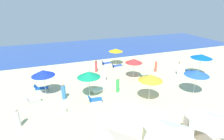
{
  "coord_description": "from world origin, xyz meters",
  "views": [
    {
      "loc": [
        -6.06,
        -10.19,
        8.69
      ],
      "look_at": [
        0.62,
        7.77,
        1.23
      ],
      "focal_mm": 29.0,
      "sensor_mm": 36.0,
      "label": 1
    }
  ],
  "objects_px": {
    "umbrella_0": "(134,61)",
    "cooler_box_1": "(64,109)",
    "lounge_chair_3_0": "(41,88)",
    "beachgoer_4": "(96,66)",
    "umbrella_3": "(43,73)",
    "lounge_chair_2_0": "(190,72)",
    "umbrella_1": "(116,50)",
    "beachgoer_5": "(64,92)",
    "beachgoer_1": "(179,69)",
    "beachgoer_3": "(17,119)",
    "cooler_box_2": "(92,77)",
    "lounge_chair_3_1": "(33,100)",
    "lounge_chair_5_0": "(96,90)",
    "lounge_chair_1_1": "(117,66)",
    "umbrella_2": "(202,56)",
    "beachgoer_0": "(104,75)",
    "umbrella_4": "(151,78)",
    "beach_ball_0": "(94,74)",
    "lounge_chair_0_0": "(145,76)",
    "umbrella_5": "(89,74)",
    "beachgoer_2": "(156,66)",
    "umbrella_6": "(197,73)",
    "cabana_2": "(208,136)",
    "lounge_chair_5_1": "(95,100)",
    "beachgoer_6": "(118,85)",
    "lounge_chair_1_0": "(106,63)"
  },
  "relations": [
    {
      "from": "umbrella_0",
      "to": "beachgoer_0",
      "type": "height_order",
      "value": "umbrella_0"
    },
    {
      "from": "beachgoer_3",
      "to": "beach_ball_0",
      "type": "bearing_deg",
      "value": 156.1
    },
    {
      "from": "umbrella_2",
      "to": "umbrella_4",
      "type": "bearing_deg",
      "value": -161.55
    },
    {
      "from": "umbrella_2",
      "to": "beachgoer_6",
      "type": "relative_size",
      "value": 1.72
    },
    {
      "from": "umbrella_4",
      "to": "beachgoer_3",
      "type": "relative_size",
      "value": 1.65
    },
    {
      "from": "lounge_chair_5_0",
      "to": "beachgoer_6",
      "type": "height_order",
      "value": "beachgoer_6"
    },
    {
      "from": "lounge_chair_1_1",
      "to": "beachgoer_3",
      "type": "bearing_deg",
      "value": 123.31
    },
    {
      "from": "lounge_chair_5_1",
      "to": "cooler_box_1",
      "type": "xyz_separation_m",
      "value": [
        -2.79,
        -0.56,
        -0.05
      ]
    },
    {
      "from": "lounge_chair_1_1",
      "to": "cooler_box_2",
      "type": "bearing_deg",
      "value": 115.91
    },
    {
      "from": "lounge_chair_5_0",
      "to": "beachgoer_3",
      "type": "relative_size",
      "value": 1.05
    },
    {
      "from": "umbrella_2",
      "to": "lounge_chair_3_0",
      "type": "bearing_deg",
      "value": 171.68
    },
    {
      "from": "umbrella_5",
      "to": "lounge_chair_3_1",
      "type": "bearing_deg",
      "value": 171.13
    },
    {
      "from": "umbrella_0",
      "to": "beachgoer_4",
      "type": "bearing_deg",
      "value": 136.0
    },
    {
      "from": "umbrella_4",
      "to": "beachgoer_6",
      "type": "bearing_deg",
      "value": 130.05
    },
    {
      "from": "lounge_chair_3_0",
      "to": "beachgoer_4",
      "type": "bearing_deg",
      "value": -56.72
    },
    {
      "from": "umbrella_3",
      "to": "lounge_chair_2_0",
      "type": "bearing_deg",
      "value": -2.26
    },
    {
      "from": "cooler_box_2",
      "to": "lounge_chair_3_1",
      "type": "bearing_deg",
      "value": 104.75
    },
    {
      "from": "lounge_chair_5_0",
      "to": "beachgoer_3",
      "type": "xyz_separation_m",
      "value": [
        -6.81,
        -3.26,
        0.48
      ]
    },
    {
      "from": "lounge_chair_1_0",
      "to": "umbrella_5",
      "type": "relative_size",
      "value": 0.57
    },
    {
      "from": "beachgoer_0",
      "to": "cooler_box_2",
      "type": "height_order",
      "value": "beachgoer_0"
    },
    {
      "from": "lounge_chair_0_0",
      "to": "umbrella_4",
      "type": "xyz_separation_m",
      "value": [
        -2.2,
        -4.5,
        2.04
      ]
    },
    {
      "from": "lounge_chair_3_0",
      "to": "beachgoer_4",
      "type": "distance_m",
      "value": 7.4
    },
    {
      "from": "cooler_box_1",
      "to": "umbrella_0",
      "type": "bearing_deg",
      "value": -71.34
    },
    {
      "from": "lounge_chair_0_0",
      "to": "umbrella_1",
      "type": "height_order",
      "value": "umbrella_1"
    },
    {
      "from": "lounge_chair_3_1",
      "to": "lounge_chair_5_1",
      "type": "bearing_deg",
      "value": -129.89
    },
    {
      "from": "umbrella_1",
      "to": "beachgoer_5",
      "type": "distance_m",
      "value": 10.84
    },
    {
      "from": "lounge_chair_2_0",
      "to": "lounge_chair_5_0",
      "type": "distance_m",
      "value": 12.35
    },
    {
      "from": "cabana_2",
      "to": "cooler_box_1",
      "type": "distance_m",
      "value": 10.57
    },
    {
      "from": "cabana_2",
      "to": "umbrella_3",
      "type": "xyz_separation_m",
      "value": [
        -8.71,
        11.12,
        0.92
      ]
    },
    {
      "from": "lounge_chair_2_0",
      "to": "beachgoer_4",
      "type": "xyz_separation_m",
      "value": [
        -10.88,
        4.76,
        0.49
      ]
    },
    {
      "from": "lounge_chair_2_0",
      "to": "cooler_box_1",
      "type": "distance_m",
      "value": 16.11
    },
    {
      "from": "umbrella_0",
      "to": "cooler_box_1",
      "type": "xyz_separation_m",
      "value": [
        -8.54,
        -4.28,
        -1.92
      ]
    },
    {
      "from": "lounge_chair_5_1",
      "to": "beachgoer_2",
      "type": "relative_size",
      "value": 0.87
    },
    {
      "from": "umbrella_6",
      "to": "beach_ball_0",
      "type": "bearing_deg",
      "value": 135.4
    },
    {
      "from": "beachgoer_1",
      "to": "beachgoer_3",
      "type": "xyz_separation_m",
      "value": [
        -17.48,
        -4.0,
        -0.1
      ]
    },
    {
      "from": "beachgoer_1",
      "to": "beachgoer_3",
      "type": "distance_m",
      "value": 17.93
    },
    {
      "from": "lounge_chair_3_0",
      "to": "beachgoer_5",
      "type": "height_order",
      "value": "beachgoer_5"
    },
    {
      "from": "umbrella_1",
      "to": "lounge_chair_3_1",
      "type": "xyz_separation_m",
      "value": [
        -10.73,
        -6.84,
        -1.9
      ]
    },
    {
      "from": "beachgoer_0",
      "to": "beachgoer_3",
      "type": "height_order",
      "value": "beachgoer_0"
    },
    {
      "from": "cabana_2",
      "to": "beachgoer_6",
      "type": "height_order",
      "value": "cabana_2"
    },
    {
      "from": "lounge_chair_5_0",
      "to": "umbrella_1",
      "type": "bearing_deg",
      "value": -48.12
    },
    {
      "from": "umbrella_0",
      "to": "lounge_chair_0_0",
      "type": "relative_size",
      "value": 1.73
    },
    {
      "from": "umbrella_1",
      "to": "beachgoer_2",
      "type": "relative_size",
      "value": 1.55
    },
    {
      "from": "lounge_chair_1_1",
      "to": "lounge_chair_5_0",
      "type": "xyz_separation_m",
      "value": [
        -4.55,
        -5.87,
        0.0
      ]
    },
    {
      "from": "umbrella_4",
      "to": "cooler_box_2",
      "type": "height_order",
      "value": "umbrella_4"
    },
    {
      "from": "umbrella_1",
      "to": "lounge_chair_1_1",
      "type": "distance_m",
      "value": 2.18
    },
    {
      "from": "umbrella_5",
      "to": "beachgoer_2",
      "type": "relative_size",
      "value": 1.73
    },
    {
      "from": "cabana_2",
      "to": "umbrella_2",
      "type": "xyz_separation_m",
      "value": [
        8.87,
        9.52,
        1.15
      ]
    },
    {
      "from": "umbrella_5",
      "to": "beach_ball_0",
      "type": "bearing_deg",
      "value": 70.88
    },
    {
      "from": "lounge_chair_3_1",
      "to": "beachgoer_4",
      "type": "bearing_deg",
      "value": -74.36
    }
  ]
}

